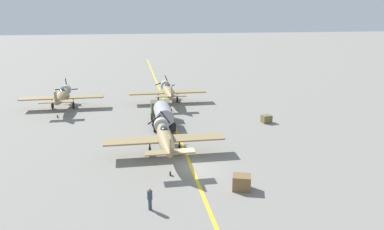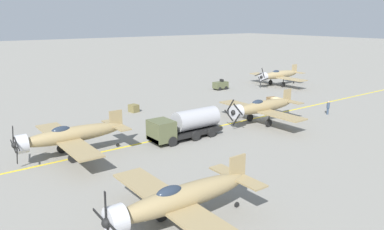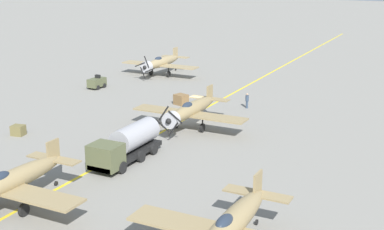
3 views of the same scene
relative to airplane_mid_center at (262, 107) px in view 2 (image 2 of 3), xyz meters
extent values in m
plane|color=gray|center=(2.15, -3.66, -2.01)|extent=(400.00, 400.00, 0.00)
cube|color=yellow|center=(2.15, -3.66, -2.01)|extent=(0.30, 160.00, 0.01)
ellipsoid|color=#927D54|center=(0.00, -0.41, 0.04)|extent=(1.50, 9.50, 1.42)
cylinder|color=#B7B7BC|center=(0.00, 4.04, 0.04)|extent=(1.58, 0.90, 1.58)
ellipsoid|color=#232D3D|center=(0.00, 0.73, 0.60)|extent=(0.80, 1.70, 0.76)
cube|color=#927D54|center=(0.00, 0.35, -0.30)|extent=(12.00, 2.10, 0.16)
cube|color=#927D54|center=(0.00, -4.50, 0.19)|extent=(4.40, 1.10, 0.12)
cube|color=#927D54|center=(0.00, -4.50, 0.84)|extent=(0.14, 1.30, 1.60)
sphere|color=black|center=(0.00, 4.54, 0.04)|extent=(0.56, 0.56, 0.56)
cube|color=black|center=(0.72, 4.54, -0.46)|extent=(1.52, 0.06, 1.11)
cube|color=black|center=(0.50, 4.54, 0.76)|extent=(1.11, 0.06, 1.52)
cube|color=black|center=(-0.72, 4.54, 0.54)|extent=(1.52, 0.06, 1.11)
cube|color=black|center=(-0.50, 4.54, -0.68)|extent=(1.11, 0.06, 1.52)
cylinder|color=black|center=(-1.50, 0.35, -0.93)|extent=(0.14, 0.14, 1.26)
cylinder|color=black|center=(-1.50, 0.35, -1.56)|extent=(0.22, 0.90, 0.90)
cylinder|color=black|center=(1.50, 0.35, -0.93)|extent=(0.14, 0.14, 1.26)
cylinder|color=black|center=(1.50, 0.35, -1.56)|extent=(0.22, 0.90, 0.90)
cylinder|color=black|center=(0.00, -4.56, -1.83)|extent=(0.12, 0.36, 0.36)
ellipsoid|color=#9B865D|center=(16.01, -22.04, 0.04)|extent=(1.50, 9.50, 1.42)
cylinder|color=#B7B7BC|center=(16.01, -17.59, 0.04)|extent=(1.57, 0.90, 1.58)
ellipsoid|color=#232D3D|center=(16.01, -20.90, 0.60)|extent=(0.80, 1.70, 0.76)
cube|color=#9B865D|center=(16.01, -21.28, -0.30)|extent=(12.00, 2.10, 0.16)
cube|color=#9B865D|center=(16.01, -26.13, 0.19)|extent=(4.40, 1.10, 0.12)
cube|color=#9B865D|center=(16.01, -26.13, 0.84)|extent=(0.14, 1.30, 1.60)
sphere|color=black|center=(16.01, -17.09, 0.04)|extent=(0.56, 0.56, 0.56)
cube|color=black|center=(15.67, -17.09, 0.84)|extent=(0.81, 0.06, 1.67)
cube|color=black|center=(15.20, -17.09, -0.30)|extent=(1.67, 0.06, 0.81)
cube|color=black|center=(16.35, -17.09, -0.77)|extent=(0.81, 0.06, 1.67)
cube|color=black|center=(16.82, -17.09, 0.38)|extent=(1.67, 0.06, 0.81)
cylinder|color=black|center=(14.51, -21.28, -0.93)|extent=(0.14, 0.14, 1.26)
cylinder|color=black|center=(14.51, -21.28, -1.56)|extent=(0.22, 0.90, 0.90)
cylinder|color=black|center=(17.51, -21.28, -0.93)|extent=(0.14, 0.14, 1.26)
cylinder|color=black|center=(17.51, -21.28, -1.56)|extent=(0.22, 0.90, 0.90)
cylinder|color=black|center=(16.01, -26.19, -1.83)|extent=(0.12, 0.36, 0.36)
ellipsoid|color=#927E55|center=(2.61, 21.47, 0.04)|extent=(1.50, 9.50, 1.42)
cylinder|color=#B7B7BC|center=(2.61, 25.92, 0.04)|extent=(1.58, 0.90, 1.58)
ellipsoid|color=#232D3D|center=(2.61, 22.61, 0.60)|extent=(0.80, 1.70, 0.76)
cube|color=#927E55|center=(2.61, 22.23, -0.30)|extent=(12.00, 2.10, 0.16)
cube|color=#927E55|center=(2.61, 17.38, 0.19)|extent=(4.40, 1.10, 0.12)
cube|color=#927E55|center=(2.61, 17.38, 0.84)|extent=(0.14, 1.30, 1.60)
sphere|color=black|center=(2.61, 26.42, 0.04)|extent=(0.56, 0.56, 0.56)
cube|color=black|center=(3.42, 26.42, -0.29)|extent=(1.67, 0.06, 0.79)
cube|color=black|center=(2.94, 26.42, 0.85)|extent=(0.79, 0.06, 1.67)
cube|color=black|center=(1.80, 26.42, 0.37)|extent=(1.67, 0.06, 0.79)
cube|color=black|center=(2.28, 26.42, -0.77)|extent=(0.79, 0.06, 1.67)
cylinder|color=black|center=(1.11, 22.23, -0.93)|extent=(0.14, 0.14, 1.26)
cylinder|color=black|center=(1.11, 22.23, -1.56)|extent=(0.22, 0.90, 0.90)
cylinder|color=black|center=(4.11, 22.23, -0.93)|extent=(0.14, 0.14, 1.26)
cylinder|color=black|center=(4.11, 22.23, -1.56)|extent=(0.22, 0.90, 0.90)
cylinder|color=black|center=(2.61, 17.32, -1.83)|extent=(0.12, 0.36, 0.36)
ellipsoid|color=#937E55|center=(-13.14, 20.52, 0.04)|extent=(1.50, 9.50, 1.42)
cylinder|color=#B7B7BC|center=(-13.14, 24.97, 0.04)|extent=(1.58, 0.90, 1.58)
ellipsoid|color=#232D3D|center=(-13.14, 21.66, 0.60)|extent=(0.80, 1.70, 0.76)
cube|color=#937E55|center=(-13.14, 21.28, -0.30)|extent=(12.00, 2.10, 0.16)
cube|color=#937E55|center=(-13.14, 16.43, 0.19)|extent=(4.40, 1.10, 0.12)
cube|color=#937E55|center=(-13.14, 16.43, 0.84)|extent=(0.14, 1.30, 1.60)
sphere|color=black|center=(-13.14, 25.47, 0.04)|extent=(0.56, 0.56, 0.56)
cube|color=black|center=(-14.01, 25.47, 0.08)|extent=(1.75, 0.06, 0.22)
cube|color=black|center=(-12.27, 25.47, 0.00)|extent=(1.75, 0.06, 0.22)
cube|color=black|center=(-13.10, 25.47, 0.91)|extent=(0.22, 0.06, 1.75)
cylinder|color=black|center=(-14.64, 21.28, -0.93)|extent=(0.14, 0.14, 1.26)
cylinder|color=black|center=(-11.64, 21.28, -0.93)|extent=(0.14, 0.14, 1.26)
cylinder|color=black|center=(-11.64, 21.28, -1.56)|extent=(0.22, 0.90, 0.90)
cylinder|color=black|center=(-13.14, 16.37, -1.83)|extent=(0.12, 0.36, 0.36)
cube|color=black|center=(0.71, 10.52, -1.39)|extent=(2.25, 8.00, 0.40)
cube|color=#515638|center=(0.71, 13.48, -0.59)|extent=(2.50, 2.08, 2.00)
cylinder|color=#9E9EA3|center=(0.71, 9.20, -0.09)|extent=(2.10, 4.96, 2.10)
cylinder|color=black|center=(-0.47, 13.00, -1.51)|extent=(0.30, 1.00, 1.00)
cylinder|color=black|center=(1.90, 13.00, -1.51)|extent=(0.30, 1.00, 1.00)
cylinder|color=black|center=(-0.47, 10.12, -1.51)|extent=(0.30, 1.00, 1.00)
cylinder|color=black|center=(1.90, 10.12, -1.51)|extent=(0.30, 1.00, 1.00)
cylinder|color=black|center=(-0.47, 8.04, -1.51)|extent=(0.30, 1.00, 1.00)
cylinder|color=black|center=(1.90, 8.04, -1.51)|extent=(0.30, 1.00, 1.00)
cube|color=#515638|center=(19.60, -10.64, -1.21)|extent=(1.40, 2.60, 1.10)
cube|color=black|center=(19.60, -10.90, -0.44)|extent=(0.70, 0.36, 0.44)
cylinder|color=black|center=(18.91, -9.93, -1.71)|extent=(0.20, 0.60, 0.60)
cylinder|color=black|center=(20.28, -9.93, -1.71)|extent=(0.20, 0.60, 0.60)
cylinder|color=black|center=(18.91, -11.36, -1.71)|extent=(0.20, 0.60, 0.60)
cylinder|color=black|center=(20.28, -11.36, -1.71)|extent=(0.20, 0.60, 0.60)
cylinder|color=#334256|center=(-2.12, -10.21, -1.59)|extent=(0.26, 0.26, 0.84)
cylinder|color=#334256|center=(-2.12, -10.21, -0.83)|extent=(0.38, 0.38, 0.70)
sphere|color=tan|center=(-2.12, -10.21, -0.36)|extent=(0.23, 0.23, 0.23)
cube|color=brown|center=(5.47, -8.19, -1.40)|extent=(1.78, 1.62, 1.23)
cube|color=brown|center=(14.15, 9.39, -1.51)|extent=(1.37, 1.20, 1.01)
camera|label=1|loc=(-3.17, -35.03, 12.24)|focal=35.00mm
camera|label=2|loc=(-29.33, 32.17, 10.09)|focal=35.00mm
camera|label=3|loc=(-23.54, 46.06, 14.28)|focal=50.00mm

